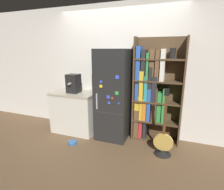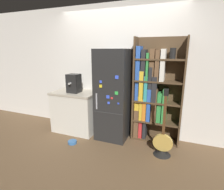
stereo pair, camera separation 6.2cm
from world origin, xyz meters
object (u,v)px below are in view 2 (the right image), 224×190
object	(u,v)px
pet_bowl	(72,142)
guitar	(162,146)
espresso_machine	(74,83)
bookshelf	(153,93)
refrigerator	(113,95)

from	to	relation	value
pet_bowl	guitar	bearing A→B (deg)	8.47
espresso_machine	pet_bowl	xyz separation A→B (m)	(0.23, -0.49, -1.03)
bookshelf	espresso_machine	xyz separation A→B (m)	(-1.56, -0.24, 0.12)
refrigerator	espresso_machine	xyz separation A→B (m)	(-0.84, -0.07, 0.19)
guitar	pet_bowl	bearing A→B (deg)	-171.53
refrigerator	guitar	world-z (taller)	refrigerator
espresso_machine	guitar	distance (m)	2.06
guitar	espresso_machine	bearing A→B (deg)	172.25
pet_bowl	espresso_machine	bearing A→B (deg)	114.80
espresso_machine	guitar	world-z (taller)	espresso_machine
espresso_machine	bookshelf	bearing A→B (deg)	8.68
refrigerator	guitar	distance (m)	1.27
espresso_machine	guitar	xyz separation A→B (m)	(1.85, -0.25, -0.89)
bookshelf	guitar	bearing A→B (deg)	-59.96
guitar	refrigerator	bearing A→B (deg)	162.12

